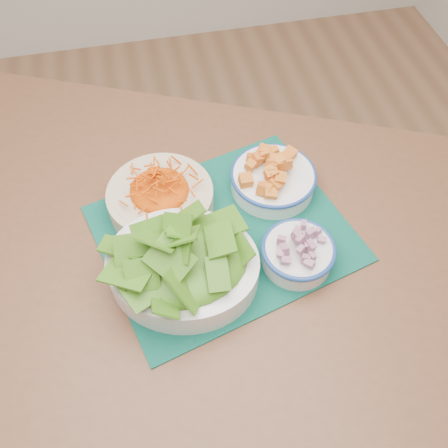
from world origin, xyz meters
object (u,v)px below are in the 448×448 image
object	(u,v)px
carrot_bowl	(160,194)
lettuce_bowl	(182,259)
placemat	(224,233)
squash_bowl	(274,174)
onion_bowl	(298,251)
table	(200,269)

from	to	relation	value
carrot_bowl	lettuce_bowl	xyz separation A→B (m)	(0.02, -0.18, 0.02)
placemat	squash_bowl	bearing A→B (deg)	21.82
carrot_bowl	squash_bowl	xyz separation A→B (m)	(0.25, 0.00, 0.00)
placemat	onion_bowl	distance (m)	0.17
squash_bowl	onion_bowl	world-z (taller)	squash_bowl
lettuce_bowl	onion_bowl	xyz separation A→B (m)	(0.23, -0.01, -0.03)
squash_bowl	onion_bowl	bearing A→B (deg)	-91.70
table	onion_bowl	bearing A→B (deg)	1.60
carrot_bowl	onion_bowl	bearing A→B (deg)	-39.12
squash_bowl	lettuce_bowl	world-z (taller)	lettuce_bowl
carrot_bowl	lettuce_bowl	bearing A→B (deg)	-84.58
placemat	lettuce_bowl	distance (m)	0.15
table	placemat	bearing A→B (deg)	44.54
carrot_bowl	lettuce_bowl	distance (m)	0.19
placemat	lettuce_bowl	bearing A→B (deg)	-153.43
placemat	onion_bowl	size ratio (longest dim) A/B	3.32
carrot_bowl	onion_bowl	world-z (taller)	carrot_bowl
table	squash_bowl	size ratio (longest dim) A/B	7.89
squash_bowl	lettuce_bowl	distance (m)	0.30
table	placemat	xyz separation A→B (m)	(0.06, 0.02, 0.09)
carrot_bowl	onion_bowl	size ratio (longest dim) A/B	1.59
onion_bowl	lettuce_bowl	bearing A→B (deg)	176.64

